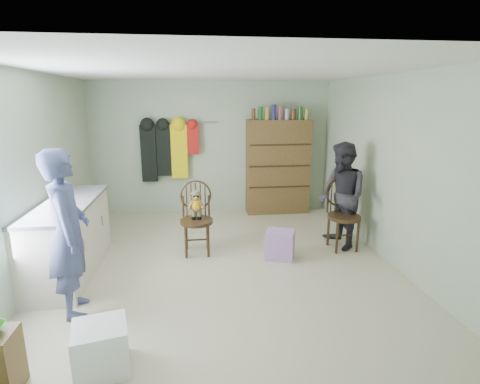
{
  "coord_description": "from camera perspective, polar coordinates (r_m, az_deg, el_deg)",
  "views": [
    {
      "loc": [
        -0.36,
        -4.66,
        2.17
      ],
      "look_at": [
        0.25,
        0.2,
        0.95
      ],
      "focal_mm": 28.0,
      "sensor_mm": 36.0,
      "label": 1
    }
  ],
  "objects": [
    {
      "name": "ground_plane",
      "position": [
        5.16,
        -2.53,
        -10.93
      ],
      "size": [
        5.0,
        5.0,
        0.0
      ],
      "primitive_type": "plane",
      "color": "beige",
      "rests_on": "ground"
    },
    {
      "name": "room_walls",
      "position": [
        5.24,
        -3.19,
        7.47
      ],
      "size": [
        5.0,
        5.0,
        5.0
      ],
      "color": "#B3C3A3",
      "rests_on": "ground"
    },
    {
      "name": "counter",
      "position": [
        5.21,
        -24.62,
        -6.37
      ],
      "size": [
        0.64,
        1.86,
        0.94
      ],
      "color": "silver",
      "rests_on": "ground"
    },
    {
      "name": "plastic_tub",
      "position": [
        3.49,
        -20.42,
        -21.38
      ],
      "size": [
        0.5,
        0.49,
        0.4
      ],
      "primitive_type": "cube",
      "rotation": [
        0.0,
        0.0,
        0.22
      ],
      "color": "white",
      "rests_on": "ground"
    },
    {
      "name": "chair_front",
      "position": [
        5.37,
        -6.68,
        -3.1
      ],
      "size": [
        0.46,
        0.46,
        1.04
      ],
      "rotation": [
        0.0,
        0.0,
        -0.0
      ],
      "color": "#3C2815",
      "rests_on": "ground"
    },
    {
      "name": "chair_far",
      "position": [
        5.72,
        15.33,
        -2.77
      ],
      "size": [
        0.49,
        0.49,
        1.06
      ],
      "rotation": [
        0.0,
        0.0,
        0.04
      ],
      "color": "#3C2815",
      "rests_on": "ground"
    },
    {
      "name": "striped_bag",
      "position": [
        5.29,
        6.11,
        -7.98
      ],
      "size": [
        0.46,
        0.41,
        0.4
      ],
      "primitive_type": "cube",
      "rotation": [
        0.0,
        0.0,
        -0.37
      ],
      "color": "pink",
      "rests_on": "ground"
    },
    {
      "name": "person_left",
      "position": [
        4.14,
        -24.72,
        -5.78
      ],
      "size": [
        0.56,
        0.71,
        1.72
      ],
      "primitive_type": "imported",
      "rotation": [
        0.0,
        0.0,
        1.83
      ],
      "color": "#454E7E",
      "rests_on": "ground"
    },
    {
      "name": "person_right",
      "position": [
        5.69,
        15.26,
        -0.59
      ],
      "size": [
        0.71,
        0.85,
        1.58
      ],
      "primitive_type": "imported",
      "rotation": [
        0.0,
        0.0,
        -1.42
      ],
      "color": "#2D2B33",
      "rests_on": "ground"
    },
    {
      "name": "dresser",
      "position": [
        7.26,
        5.79,
        3.94
      ],
      "size": [
        1.2,
        0.39,
        2.08
      ],
      "color": "brown",
      "rests_on": "ground"
    },
    {
      "name": "coat_rack",
      "position": [
        7.12,
        -10.92,
        6.29
      ],
      "size": [
        1.42,
        0.12,
        1.09
      ],
      "color": "#99999E",
      "rests_on": "ground"
    }
  ]
}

